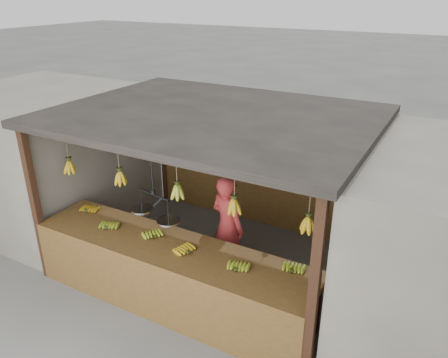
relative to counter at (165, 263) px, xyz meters
The scene contains 8 objects.
ground 1.43m from the counter, 89.41° to the left, with size 80.00×80.00×0.00m, color #5B5B57.
stall 2.01m from the counter, 89.54° to the left, with size 4.30×3.30×2.40m.
neighbor_left 3.82m from the counter, 160.97° to the left, with size 3.00×3.00×2.30m, color slate.
counter is the anchor object (origin of this frame).
hanging_bananas 1.54m from the counter, 89.30° to the left, with size 3.63×2.24×0.39m.
balance_scale 0.66m from the counter, 141.60° to the left, with size 0.79×0.38×0.79m.
vendor 1.13m from the counter, 73.57° to the left, with size 0.58×0.38×1.58m, color #BF3333.
bag_bundles 3.25m from the counter, 52.96° to the left, with size 0.08×0.26×1.27m.
Camera 1 is at (2.90, -4.95, 3.95)m, focal length 35.00 mm.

